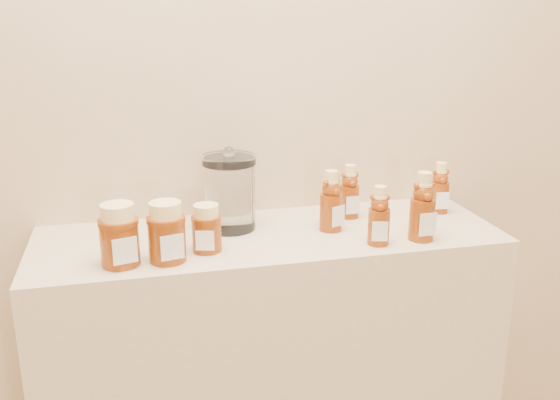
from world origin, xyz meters
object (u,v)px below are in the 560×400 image
object	(u,v)px
display_table	(271,384)
bear_bottle_back_left	(331,197)
bear_bottle_front_left	(379,212)
honey_jar_left	(167,232)
glass_canister	(230,189)

from	to	relation	value
display_table	bear_bottle_back_left	world-z (taller)	bear_bottle_back_left
display_table	bear_bottle_back_left	bearing A→B (deg)	-2.43
bear_bottle_back_left	bear_bottle_front_left	size ratio (longest dim) A/B	1.08
honey_jar_left	glass_canister	size ratio (longest dim) A/B	0.66
bear_bottle_front_left	glass_canister	size ratio (longest dim) A/B	0.78
honey_jar_left	glass_canister	bearing A→B (deg)	34.02
bear_bottle_back_left	display_table	bearing A→B (deg)	154.25
bear_bottle_back_left	bear_bottle_front_left	distance (m)	0.15
display_table	honey_jar_left	distance (m)	0.60
glass_canister	bear_bottle_front_left	bearing A→B (deg)	-30.25
display_table	honey_jar_left	xyz separation A→B (m)	(-0.27, -0.11, 0.52)
display_table	bear_bottle_back_left	size ratio (longest dim) A/B	6.58
bear_bottle_back_left	bear_bottle_front_left	xyz separation A→B (m)	(0.08, -0.12, -0.01)
honey_jar_left	glass_canister	world-z (taller)	glass_canister
display_table	glass_canister	world-z (taller)	glass_canister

